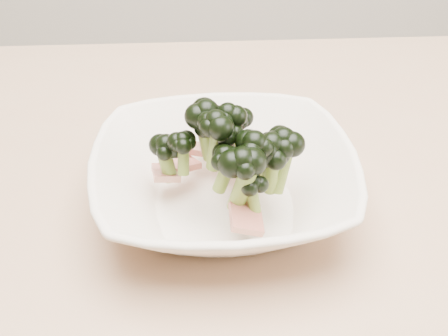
{
  "coord_description": "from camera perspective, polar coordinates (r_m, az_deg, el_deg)",
  "views": [
    {
      "loc": [
        -0.06,
        -0.54,
        1.16
      ],
      "look_at": [
        -0.03,
        -0.03,
        0.8
      ],
      "focal_mm": 50.0,
      "sensor_mm": 36.0,
      "label": 1
    }
  ],
  "objects": [
    {
      "name": "broccoli_dish",
      "position": [
        0.63,
        0.12,
        -0.75
      ],
      "size": [
        0.28,
        0.28,
        0.13
      ],
      "color": "beige",
      "rests_on": "dining_table"
    },
    {
      "name": "dining_table",
      "position": [
        0.74,
        2.09,
        -8.11
      ],
      "size": [
        1.2,
        0.8,
        0.75
      ],
      "color": "tan",
      "rests_on": "ground"
    }
  ]
}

